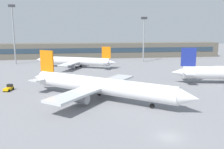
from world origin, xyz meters
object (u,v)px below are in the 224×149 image
at_px(airplane_far, 74,61).
at_px(floodlight_tower_west, 13,31).
at_px(baggage_tug_yellow, 9,88).
at_px(airplane_near, 102,86).
at_px(floodlight_tower_east, 144,36).

xyz_separation_m(airplane_far, floodlight_tower_west, (-29.51, 15.31, 13.62)).
bearing_deg(baggage_tug_yellow, airplane_near, -26.43).
height_order(airplane_far, floodlight_tower_east, floodlight_tower_east).
relative_size(airplane_near, floodlight_tower_east, 1.65).
relative_size(airplane_near, floodlight_tower_west, 1.34).
distance_m(baggage_tug_yellow, floodlight_tower_east, 77.22).
distance_m(airplane_far, floodlight_tower_west, 35.92).
distance_m(airplane_near, floodlight_tower_east, 72.91).
relative_size(airplane_far, floodlight_tower_west, 1.29).
height_order(baggage_tug_yellow, floodlight_tower_west, floodlight_tower_west).
xyz_separation_m(airplane_near, floodlight_tower_east, (28.55, 66.29, 10.26)).
relative_size(floodlight_tower_west, floodlight_tower_east, 1.23).
bearing_deg(airplane_far, baggage_tug_yellow, -113.96).
bearing_deg(airplane_far, floodlight_tower_east, 20.29).
height_order(airplane_far, floodlight_tower_west, floodlight_tower_west).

